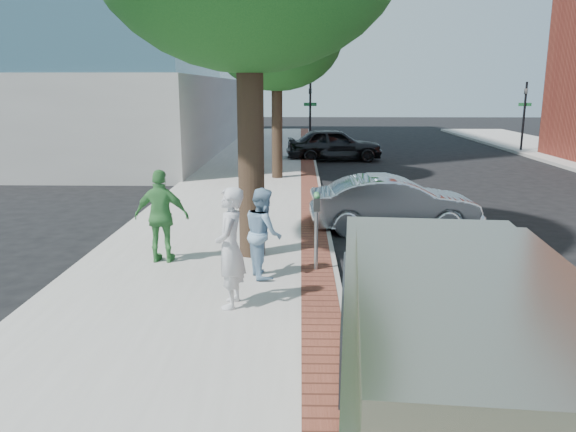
{
  "coord_description": "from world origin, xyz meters",
  "views": [
    {
      "loc": [
        0.38,
        -9.13,
        3.49
      ],
      "look_at": [
        0.15,
        0.85,
        1.2
      ],
      "focal_mm": 35.0,
      "sensor_mm": 36.0,
      "label": 1
    }
  ],
  "objects_px": {
    "parking_meter": "(316,215)",
    "bg_car": "(334,144)",
    "person_gray": "(230,248)",
    "person_green": "(162,216)",
    "van": "(456,356)",
    "sedan_silver": "(394,204)",
    "person_officer": "(263,232)"
  },
  "relations": [
    {
      "from": "bg_car",
      "to": "parking_meter",
      "type": "bearing_deg",
      "value": 170.24
    },
    {
      "from": "parking_meter",
      "to": "sedan_silver",
      "type": "xyz_separation_m",
      "value": [
        2.03,
        3.62,
        -0.53
      ]
    },
    {
      "from": "sedan_silver",
      "to": "van",
      "type": "relative_size",
      "value": 0.74
    },
    {
      "from": "van",
      "to": "sedan_silver",
      "type": "bearing_deg",
      "value": 89.42
    },
    {
      "from": "bg_car",
      "to": "person_green",
      "type": "bearing_deg",
      "value": 160.34
    },
    {
      "from": "person_green",
      "to": "van",
      "type": "height_order",
      "value": "van"
    },
    {
      "from": "person_officer",
      "to": "bg_car",
      "type": "bearing_deg",
      "value": -24.78
    },
    {
      "from": "person_green",
      "to": "van",
      "type": "bearing_deg",
      "value": 129.71
    },
    {
      "from": "person_gray",
      "to": "bg_car",
      "type": "xyz_separation_m",
      "value": [
        2.72,
        19.2,
        -0.3
      ]
    },
    {
      "from": "person_gray",
      "to": "person_officer",
      "type": "height_order",
      "value": "person_gray"
    },
    {
      "from": "person_gray",
      "to": "person_green",
      "type": "distance_m",
      "value": 2.78
    },
    {
      "from": "person_green",
      "to": "bg_car",
      "type": "height_order",
      "value": "person_green"
    },
    {
      "from": "parking_meter",
      "to": "bg_car",
      "type": "relative_size",
      "value": 0.32
    },
    {
      "from": "parking_meter",
      "to": "bg_car",
      "type": "xyz_separation_m",
      "value": [
        1.35,
        17.39,
        -0.42
      ]
    },
    {
      "from": "parking_meter",
      "to": "person_officer",
      "type": "bearing_deg",
      "value": -159.98
    },
    {
      "from": "person_green",
      "to": "van",
      "type": "distance_m",
      "value": 7.08
    },
    {
      "from": "person_gray",
      "to": "person_green",
      "type": "relative_size",
      "value": 1.04
    },
    {
      "from": "sedan_silver",
      "to": "bg_car",
      "type": "bearing_deg",
      "value": 0.07
    },
    {
      "from": "person_officer",
      "to": "bg_car",
      "type": "relative_size",
      "value": 0.35
    },
    {
      "from": "person_gray",
      "to": "bg_car",
      "type": "bearing_deg",
      "value": 175.14
    },
    {
      "from": "person_gray",
      "to": "van",
      "type": "relative_size",
      "value": 0.34
    },
    {
      "from": "parking_meter",
      "to": "bg_car",
      "type": "bearing_deg",
      "value": 85.57
    },
    {
      "from": "bg_car",
      "to": "van",
      "type": "height_order",
      "value": "van"
    },
    {
      "from": "person_green",
      "to": "sedan_silver",
      "type": "relative_size",
      "value": 0.44
    },
    {
      "from": "person_gray",
      "to": "sedan_silver",
      "type": "xyz_separation_m",
      "value": [
        3.4,
        5.42,
        -0.41
      ]
    },
    {
      "from": "parking_meter",
      "to": "person_green",
      "type": "bearing_deg",
      "value": 171.2
    },
    {
      "from": "parking_meter",
      "to": "sedan_silver",
      "type": "bearing_deg",
      "value": 60.73
    },
    {
      "from": "parking_meter",
      "to": "person_gray",
      "type": "relative_size",
      "value": 0.78
    },
    {
      "from": "bg_car",
      "to": "van",
      "type": "distance_m",
      "value": 22.69
    },
    {
      "from": "person_gray",
      "to": "person_officer",
      "type": "distance_m",
      "value": 1.52
    },
    {
      "from": "sedan_silver",
      "to": "bg_car",
      "type": "relative_size",
      "value": 0.89
    },
    {
      "from": "parking_meter",
      "to": "person_gray",
      "type": "height_order",
      "value": "person_gray"
    }
  ]
}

